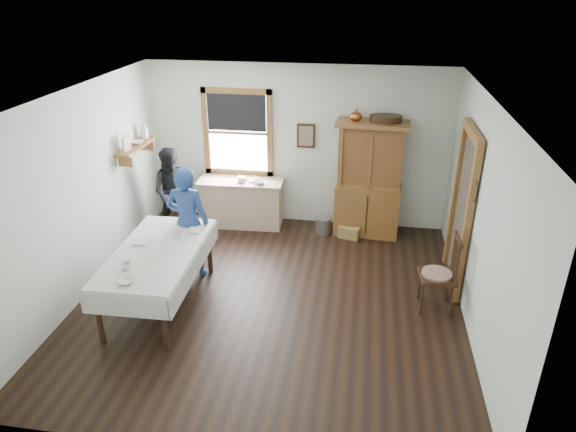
{
  "coord_description": "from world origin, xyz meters",
  "views": [
    {
      "loc": [
        1.12,
        -5.65,
        3.94
      ],
      "look_at": [
        0.19,
        0.3,
        1.11
      ],
      "focal_mm": 32.0,
      "sensor_mm": 36.0,
      "label": 1
    }
  ],
  "objects": [
    {
      "name": "dining_table",
      "position": [
        -1.4,
        -0.32,
        0.4
      ],
      "size": [
        1.1,
        2.02,
        0.8
      ],
      "primitive_type": "cube",
      "rotation": [
        0.0,
        0.0,
        0.02
      ],
      "color": "silver",
      "rests_on": "room"
    },
    {
      "name": "pail",
      "position": [
        0.51,
        2.06,
        0.14
      ],
      "size": [
        0.35,
        0.35,
        0.28
      ],
      "primitive_type": "cube",
      "rotation": [
        0.0,
        0.0,
        -0.44
      ],
      "color": "gray",
      "rests_on": "room"
    },
    {
      "name": "table_cup_b",
      "position": [
        -1.25,
        0.04,
        0.85
      ],
      "size": [
        0.13,
        0.13,
        0.1
      ],
      "primitive_type": "imported",
      "rotation": [
        0.0,
        0.0,
        -0.24
      ],
      "color": "silver",
      "rests_on": "dining_table"
    },
    {
      "name": "wall_shelf",
      "position": [
        -2.37,
        1.54,
        1.57
      ],
      "size": [
        0.24,
        1.0,
        0.44
      ],
      "color": "#9B6630",
      "rests_on": "room"
    },
    {
      "name": "woman_blue",
      "position": [
        -1.25,
        0.48,
        0.76
      ],
      "size": [
        0.57,
        0.38,
        1.53
      ],
      "primitive_type": "imported",
      "rotation": [
        0.0,
        0.0,
        3.12
      ],
      "color": "navy",
      "rests_on": "room"
    },
    {
      "name": "table_cup_a",
      "position": [
        -1.57,
        -0.8,
        0.84
      ],
      "size": [
        0.13,
        0.13,
        0.09
      ],
      "primitive_type": "imported",
      "rotation": [
        0.0,
        0.0,
        0.15
      ],
      "color": "silver",
      "rests_on": "dining_table"
    },
    {
      "name": "figure_dark",
      "position": [
        -1.93,
        1.73,
        0.68
      ],
      "size": [
        0.75,
        0.64,
        1.36
      ],
      "primitive_type": "imported",
      "rotation": [
        0.0,
        0.0,
        0.21
      ],
      "color": "black",
      "rests_on": "room"
    },
    {
      "name": "counter_book",
      "position": [
        -0.79,
        2.17,
        0.83
      ],
      "size": [
        0.28,
        0.29,
        0.02
      ],
      "primitive_type": "imported",
      "rotation": [
        0.0,
        0.0,
        0.63
      ],
      "color": "#7B6E52",
      "rests_on": "work_counter"
    },
    {
      "name": "window",
      "position": [
        -1.0,
        2.46,
        1.64
      ],
      "size": [
        1.18,
        0.07,
        1.48
      ],
      "color": "white",
      "rests_on": "room"
    },
    {
      "name": "china_hutch",
      "position": [
        1.22,
        2.17,
        0.95
      ],
      "size": [
        1.15,
        0.59,
        1.9
      ],
      "primitive_type": "cube",
      "rotation": [
        0.0,
        0.0,
        -0.06
      ],
      "color": "#9B6630",
      "rests_on": "room"
    },
    {
      "name": "room",
      "position": [
        0.0,
        0.0,
        1.35
      ],
      "size": [
        5.01,
        5.01,
        2.7
      ],
      "color": "black",
      "rests_on": "ground"
    },
    {
      "name": "work_counter",
      "position": [
        -0.92,
        2.17,
        0.41
      ],
      "size": [
        1.45,
        0.6,
        0.82
      ],
      "primitive_type": "cube",
      "rotation": [
        0.0,
        0.0,
        0.04
      ],
      "color": "tan",
      "rests_on": "room"
    },
    {
      "name": "shelf_bowl",
      "position": [
        -2.37,
        1.55,
        1.6
      ],
      "size": [
        0.22,
        0.22,
        0.05
      ],
      "primitive_type": "imported",
      "color": "silver",
      "rests_on": "wall_shelf"
    },
    {
      "name": "wicker_basket",
      "position": [
        0.96,
        1.97,
        0.1
      ],
      "size": [
        0.39,
        0.32,
        0.2
      ],
      "primitive_type": "cube",
      "rotation": [
        0.0,
        0.0,
        -0.27
      ],
      "color": "#AA8D4D",
      "rests_on": "room"
    },
    {
      "name": "framed_picture",
      "position": [
        0.15,
        2.46,
        1.55
      ],
      "size": [
        0.3,
        0.04,
        0.4
      ],
      "primitive_type": "cube",
      "color": "#361F13",
      "rests_on": "room"
    },
    {
      "name": "counter_bowl",
      "position": [
        -0.57,
        2.07,
        0.85
      ],
      "size": [
        0.24,
        0.24,
        0.06
      ],
      "primitive_type": "imported",
      "rotation": [
        0.0,
        0.0,
        -0.35
      ],
      "color": "silver",
      "rests_on": "work_counter"
    },
    {
      "name": "doorway",
      "position": [
        2.46,
        0.85,
        1.16
      ],
      "size": [
        0.09,
        1.14,
        2.22
      ],
      "color": "#443B30",
      "rests_on": "room"
    },
    {
      "name": "rug_beater",
      "position": [
        2.45,
        0.3,
        1.72
      ],
      "size": [
        0.01,
        0.27,
        0.27
      ],
      "primitive_type": "torus",
      "rotation": [
        0.0,
        1.57,
        0.0
      ],
      "color": "black",
      "rests_on": "room"
    },
    {
      "name": "spindle_chair",
      "position": [
        2.13,
        0.14,
        0.52
      ],
      "size": [
        0.51,
        0.51,
        1.05
      ],
      "primitive_type": "cube",
      "rotation": [
        0.0,
        0.0,
        0.07
      ],
      "color": "#361F13",
      "rests_on": "room"
    },
    {
      "name": "table_bowl",
      "position": [
        -1.44,
        -1.09,
        0.82
      ],
      "size": [
        0.23,
        0.23,
        0.05
      ],
      "primitive_type": "imported",
      "rotation": [
        0.0,
        0.0,
        -0.2
      ],
      "color": "silver",
      "rests_on": "dining_table"
    }
  ]
}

